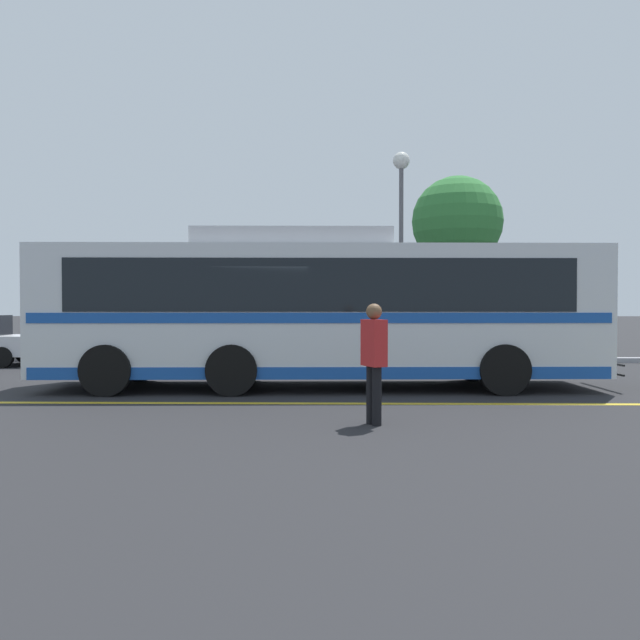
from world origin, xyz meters
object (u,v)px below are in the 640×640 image
Objects in this scene: pedestrian_0 at (374,355)px; street_lamp at (401,205)px; parked_car_1 at (167,340)px; transit_bus at (319,308)px; parked_car_2 at (385,342)px; tree_0 at (457,222)px.

street_lamp reaches higher than pedestrian_0.
parked_car_1 is at bearing -164.80° from street_lamp.
parked_car_1 is at bearing -138.71° from transit_bus.
pedestrian_0 reaches higher than parked_car_2.
parked_car_2 is 0.77× the size of tree_0.
street_lamp is at bearing -130.51° from tree_0.
street_lamp is at bearing -33.82° from pedestrian_0.
parked_car_1 is at bearing -85.41° from parked_car_2.
parked_car_2 is at bearing -123.66° from tree_0.
pedestrian_0 is at bearing -98.32° from street_lamp.
tree_0 is at bearing 49.49° from street_lamp.
tree_0 is (4.81, 9.49, 3.11)m from transit_bus.
transit_bus is 4.33m from pedestrian_0.
transit_bus reaches higher than pedestrian_0.
street_lamp is 3.58m from tree_0.
street_lamp reaches higher than tree_0.
parked_car_1 is 10.55m from pedestrian_0.
transit_bus is 7.92m from street_lamp.
pedestrian_0 is at bearing 9.92° from transit_bus.
parked_car_2 is 6.77m from tree_0.
parked_car_1 reaches higher than parked_car_2.
street_lamp is (0.65, 1.75, 4.29)m from parked_car_2.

